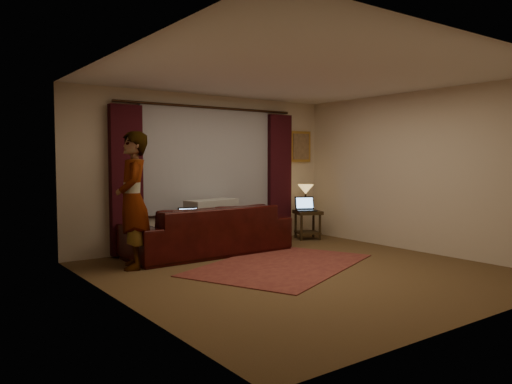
{
  "coord_description": "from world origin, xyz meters",
  "views": [
    {
      "loc": [
        -4.38,
        -4.96,
        1.5
      ],
      "look_at": [
        0.1,
        1.2,
        1.0
      ],
      "focal_mm": 35.0,
      "sensor_mm": 36.0,
      "label": 1
    }
  ],
  "objects_px": {
    "sofa": "(208,220)",
    "laptop_sofa": "(190,216)",
    "end_table": "(308,225)",
    "person": "(133,200)",
    "laptop_table": "(306,204)",
    "tiffany_lamp": "(306,197)"
  },
  "relations": [
    {
      "from": "sofa",
      "to": "laptop_sofa",
      "type": "height_order",
      "value": "sofa"
    },
    {
      "from": "end_table",
      "to": "person",
      "type": "xyz_separation_m",
      "value": [
        -3.63,
        -0.47,
        0.67
      ]
    },
    {
      "from": "laptop_sofa",
      "to": "end_table",
      "type": "height_order",
      "value": "laptop_sofa"
    },
    {
      "from": "laptop_table",
      "to": "sofa",
      "type": "bearing_deg",
      "value": -151.39
    },
    {
      "from": "end_table",
      "to": "sofa",
      "type": "bearing_deg",
      "value": -175.76
    },
    {
      "from": "tiffany_lamp",
      "to": "end_table",
      "type": "bearing_deg",
      "value": -116.72
    },
    {
      "from": "sofa",
      "to": "tiffany_lamp",
      "type": "distance_m",
      "value": 2.37
    },
    {
      "from": "laptop_sofa",
      "to": "laptop_table",
      "type": "distance_m",
      "value": 2.62
    },
    {
      "from": "laptop_table",
      "to": "laptop_sofa",
      "type": "bearing_deg",
      "value": -148.75
    },
    {
      "from": "laptop_sofa",
      "to": "person",
      "type": "bearing_deg",
      "value": -154.05
    },
    {
      "from": "laptop_sofa",
      "to": "person",
      "type": "xyz_separation_m",
      "value": [
        -0.96,
        -0.16,
        0.3
      ]
    },
    {
      "from": "laptop_table",
      "to": "end_table",
      "type": "bearing_deg",
      "value": 52.2
    },
    {
      "from": "tiffany_lamp",
      "to": "person",
      "type": "xyz_separation_m",
      "value": [
        -3.7,
        -0.61,
        0.16
      ]
    },
    {
      "from": "laptop_table",
      "to": "person",
      "type": "relative_size",
      "value": 0.21
    },
    {
      "from": "laptop_sofa",
      "to": "sofa",
      "type": "bearing_deg",
      "value": 36.04
    },
    {
      "from": "sofa",
      "to": "person",
      "type": "distance_m",
      "value": 1.46
    },
    {
      "from": "laptop_sofa",
      "to": "tiffany_lamp",
      "type": "height_order",
      "value": "tiffany_lamp"
    },
    {
      "from": "sofa",
      "to": "end_table",
      "type": "bearing_deg",
      "value": -176.7
    },
    {
      "from": "end_table",
      "to": "person",
      "type": "height_order",
      "value": "person"
    },
    {
      "from": "tiffany_lamp",
      "to": "laptop_table",
      "type": "distance_m",
      "value": 0.25
    },
    {
      "from": "end_table",
      "to": "laptop_sofa",
      "type": "bearing_deg",
      "value": -173.32
    },
    {
      "from": "laptop_sofa",
      "to": "person",
      "type": "height_order",
      "value": "person"
    }
  ]
}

